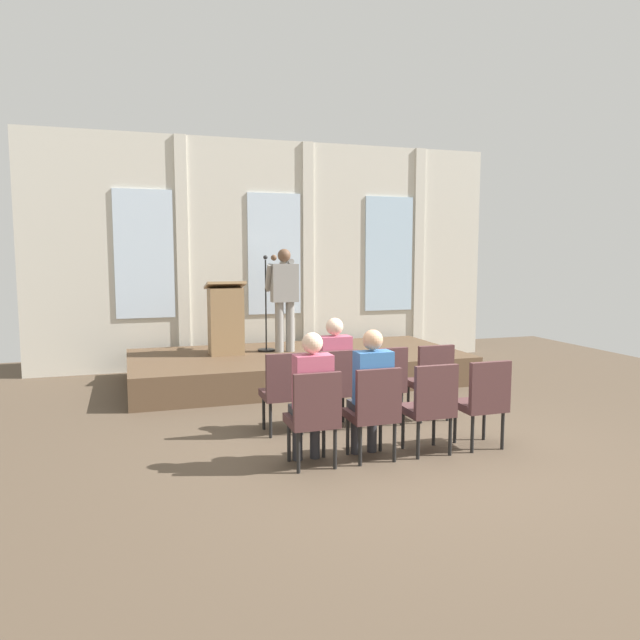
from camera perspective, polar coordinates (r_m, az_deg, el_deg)
The scene contains 17 objects.
ground_plane at distance 6.27m, azimuth 7.52°, elevation -12.63°, with size 13.85×13.85×0.00m, color brown.
rear_partition at distance 10.97m, azimuth -4.27°, elevation 6.26°, with size 8.47×0.14×4.03m.
stage_platform at distance 9.64m, azimuth -2.16°, elevation -4.46°, with size 5.20×2.52×0.45m, color brown.
speaker at distance 9.65m, azimuth -3.44°, elevation 2.65°, with size 0.50×0.69×1.66m.
mic_stand at distance 9.77m, azimuth -5.14°, elevation -1.01°, with size 0.28×0.28×1.56m.
lectern at distance 9.52m, azimuth -8.95°, elevation 0.06°, with size 0.60×0.48×1.16m.
chair_r0_c0 at distance 6.78m, azimuth -3.44°, elevation -6.43°, with size 0.46×0.44×0.94m.
chair_r0_c1 at distance 6.95m, azimuth 1.51°, elevation -6.09°, with size 0.46×0.44×0.94m.
audience_r0_c1 at distance 6.99m, azimuth 1.28°, elevation -4.46°, with size 0.36×0.39×1.30m.
chair_r0_c2 at distance 7.18m, azimuth 6.17°, elevation -5.73°, with size 0.46×0.44×0.94m.
chair_r0_c3 at distance 7.45m, azimuth 10.52°, elevation -5.36°, with size 0.46×0.44×0.94m.
chair_r1_c0 at distance 5.73m, azimuth -0.58°, elevation -8.82°, with size 0.46×0.44×0.94m.
audience_r1_c0 at distance 5.76m, azimuth -0.83°, elevation -6.82°, with size 0.36×0.39×1.30m.
chair_r1_c1 at distance 5.93m, azimuth 5.16°, elevation -8.31°, with size 0.46×0.44×0.94m.
audience_r1_c1 at distance 5.96m, azimuth 4.87°, elevation -6.37°, with size 0.36×0.39×1.30m.
chair_r1_c2 at distance 6.20m, azimuth 10.46°, elevation -7.76°, with size 0.46×0.44×0.94m.
chair_r1_c3 at distance 6.51m, azimuth 15.27°, elevation -7.20°, with size 0.46×0.44×0.94m.
Camera 1 is at (-2.58, -5.34, 2.04)m, focal length 33.67 mm.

